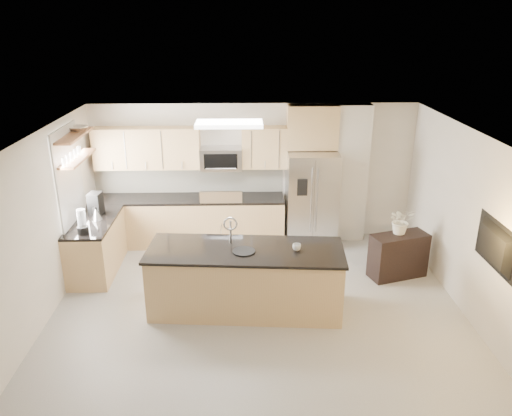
{
  "coord_description": "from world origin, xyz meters",
  "views": [
    {
      "loc": [
        -0.19,
        -5.8,
        4.04
      ],
      "look_at": [
        -0.01,
        1.3,
        1.32
      ],
      "focal_mm": 35.0,
      "sensor_mm": 36.0,
      "label": 1
    }
  ],
  "objects_px": {
    "television": "(491,246)",
    "island": "(246,279)",
    "refrigerator": "(311,199)",
    "credenza": "(398,255)",
    "range": "(222,220)",
    "microwave": "(221,159)",
    "bowl": "(78,128)",
    "blender": "(82,223)",
    "kettle": "(96,214)",
    "flower_vase": "(402,214)",
    "cup": "(297,247)",
    "coffee_maker": "(96,204)"
  },
  "relations": [
    {
      "from": "television",
      "to": "island",
      "type": "bearing_deg",
      "value": 75.49
    },
    {
      "from": "refrigerator",
      "to": "credenza",
      "type": "height_order",
      "value": "refrigerator"
    },
    {
      "from": "range",
      "to": "refrigerator",
      "type": "bearing_deg",
      "value": -1.6
    },
    {
      "from": "microwave",
      "to": "bowl",
      "type": "distance_m",
      "value": 2.52
    },
    {
      "from": "blender",
      "to": "television",
      "type": "relative_size",
      "value": 0.37
    },
    {
      "from": "television",
      "to": "refrigerator",
      "type": "bearing_deg",
      "value": 31.04
    },
    {
      "from": "blender",
      "to": "kettle",
      "type": "height_order",
      "value": "blender"
    },
    {
      "from": "refrigerator",
      "to": "flower_vase",
      "type": "distance_m",
      "value": 1.83
    },
    {
      "from": "credenza",
      "to": "bowl",
      "type": "height_order",
      "value": "bowl"
    },
    {
      "from": "bowl",
      "to": "television",
      "type": "relative_size",
      "value": 0.37
    },
    {
      "from": "refrigerator",
      "to": "cup",
      "type": "bearing_deg",
      "value": -102.4
    },
    {
      "from": "credenza",
      "to": "television",
      "type": "relative_size",
      "value": 0.87
    },
    {
      "from": "coffee_maker",
      "to": "bowl",
      "type": "bearing_deg",
      "value": 155.87
    },
    {
      "from": "microwave",
      "to": "refrigerator",
      "type": "xyz_separation_m",
      "value": [
        1.66,
        -0.17,
        -0.74
      ]
    },
    {
      "from": "refrigerator",
      "to": "television",
      "type": "height_order",
      "value": "refrigerator"
    },
    {
      "from": "range",
      "to": "island",
      "type": "height_order",
      "value": "island"
    },
    {
      "from": "credenza",
      "to": "bowl",
      "type": "relative_size",
      "value": 2.37
    },
    {
      "from": "island",
      "to": "coffee_maker",
      "type": "height_order",
      "value": "island"
    },
    {
      "from": "blender",
      "to": "flower_vase",
      "type": "xyz_separation_m",
      "value": [
        5.03,
        0.28,
        -0.01
      ]
    },
    {
      "from": "microwave",
      "to": "flower_vase",
      "type": "xyz_separation_m",
      "value": [
        2.96,
        -1.45,
        -0.55
      ]
    },
    {
      "from": "range",
      "to": "cup",
      "type": "relative_size",
      "value": 9.43
    },
    {
      "from": "refrigerator",
      "to": "bowl",
      "type": "xyz_separation_m",
      "value": [
        -3.91,
        -0.66,
        1.5
      ]
    },
    {
      "from": "blender",
      "to": "range",
      "type": "bearing_deg",
      "value": 37.7
    },
    {
      "from": "credenza",
      "to": "blender",
      "type": "bearing_deg",
      "value": 164.94
    },
    {
      "from": "coffee_maker",
      "to": "flower_vase",
      "type": "bearing_deg",
      "value": -6.17
    },
    {
      "from": "microwave",
      "to": "coffee_maker",
      "type": "distance_m",
      "value": 2.34
    },
    {
      "from": "refrigerator",
      "to": "coffee_maker",
      "type": "xyz_separation_m",
      "value": [
        -3.75,
        -0.73,
        0.21
      ]
    },
    {
      "from": "cup",
      "to": "bowl",
      "type": "relative_size",
      "value": 0.31
    },
    {
      "from": "refrigerator",
      "to": "coffee_maker",
      "type": "bearing_deg",
      "value": -168.97
    },
    {
      "from": "blender",
      "to": "credenza",
      "type": "bearing_deg",
      "value": 2.42
    },
    {
      "from": "refrigerator",
      "to": "kettle",
      "type": "relative_size",
      "value": 8.06
    },
    {
      "from": "microwave",
      "to": "refrigerator",
      "type": "bearing_deg",
      "value": -5.86
    },
    {
      "from": "blender",
      "to": "bowl",
      "type": "relative_size",
      "value": 1.02
    },
    {
      "from": "kettle",
      "to": "flower_vase",
      "type": "height_order",
      "value": "flower_vase"
    },
    {
      "from": "kettle",
      "to": "television",
      "type": "height_order",
      "value": "television"
    },
    {
      "from": "range",
      "to": "blender",
      "type": "distance_m",
      "value": 2.7
    },
    {
      "from": "credenza",
      "to": "blender",
      "type": "height_order",
      "value": "blender"
    },
    {
      "from": "refrigerator",
      "to": "credenza",
      "type": "bearing_deg",
      "value": -46.23
    },
    {
      "from": "television",
      "to": "coffee_maker",
      "type": "bearing_deg",
      "value": 67.32
    },
    {
      "from": "coffee_maker",
      "to": "refrigerator",
      "type": "bearing_deg",
      "value": 11.03
    },
    {
      "from": "flower_vase",
      "to": "television",
      "type": "bearing_deg",
      "value": -72.85
    },
    {
      "from": "refrigerator",
      "to": "blender",
      "type": "bearing_deg",
      "value": -157.37
    },
    {
      "from": "range",
      "to": "coffee_maker",
      "type": "relative_size",
      "value": 3.03
    },
    {
      "from": "blender",
      "to": "television",
      "type": "xyz_separation_m",
      "value": [
        5.59,
        -1.52,
        0.26
      ]
    },
    {
      "from": "blender",
      "to": "coffee_maker",
      "type": "bearing_deg",
      "value": 91.39
    },
    {
      "from": "range",
      "to": "television",
      "type": "bearing_deg",
      "value": -41.64
    },
    {
      "from": "flower_vase",
      "to": "kettle",
      "type": "bearing_deg",
      "value": 176.68
    },
    {
      "from": "television",
      "to": "flower_vase",
      "type": "bearing_deg",
      "value": 17.15
    },
    {
      "from": "microwave",
      "to": "credenza",
      "type": "distance_m",
      "value": 3.54
    },
    {
      "from": "range",
      "to": "flower_vase",
      "type": "bearing_deg",
      "value": -24.13
    }
  ]
}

